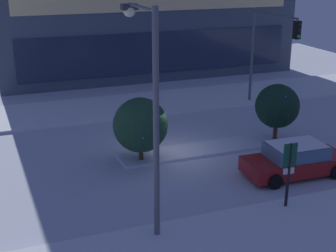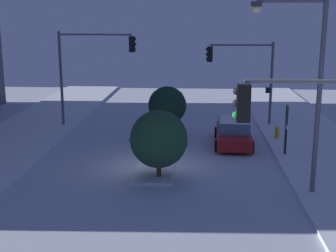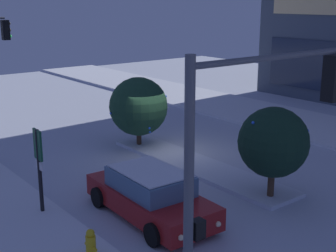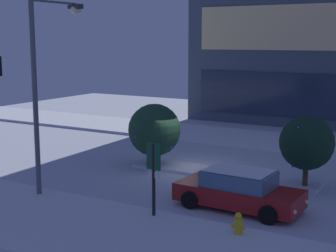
% 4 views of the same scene
% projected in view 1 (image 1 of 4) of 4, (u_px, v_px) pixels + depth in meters
% --- Properties ---
extents(ground, '(52.00, 52.00, 0.00)m').
position_uv_depth(ground, '(162.00, 156.00, 23.52)').
color(ground, silver).
extents(curb_strip_near, '(52.00, 5.20, 0.14)m').
position_uv_depth(curb_strip_near, '(251.00, 250.00, 15.81)').
color(curb_strip_near, silver).
rests_on(curb_strip_near, ground).
extents(curb_strip_far, '(52.00, 5.20, 0.14)m').
position_uv_depth(curb_strip_far, '(117.00, 107.00, 31.18)').
color(curb_strip_far, silver).
rests_on(curb_strip_far, ground).
extents(median_strip, '(9.00, 1.80, 0.14)m').
position_uv_depth(median_strip, '(207.00, 149.00, 24.25)').
color(median_strip, silver).
rests_on(median_strip, ground).
extents(car_near, '(4.81, 2.24, 1.49)m').
position_uv_depth(car_near, '(295.00, 160.00, 21.25)').
color(car_near, maroon).
rests_on(car_near, ground).
extents(traffic_light_corner_far_right, '(0.32, 5.08, 6.24)m').
position_uv_depth(traffic_light_corner_far_right, '(270.00, 41.00, 29.28)').
color(traffic_light_corner_far_right, '#565960').
rests_on(traffic_light_corner_far_right, ground).
extents(street_lamp_arched, '(0.56, 2.93, 7.85)m').
position_uv_depth(street_lamp_arched, '(148.00, 90.00, 15.67)').
color(street_lamp_arched, '#565960').
rests_on(street_lamp_arched, ground).
extents(parking_info_sign, '(0.55, 0.12, 2.71)m').
position_uv_depth(parking_info_sign, '(289.00, 168.00, 17.97)').
color(parking_info_sign, black).
rests_on(parking_info_sign, ground).
extents(decorated_tree_median, '(2.29, 2.29, 3.12)m').
position_uv_depth(decorated_tree_median, '(277.00, 106.00, 24.73)').
color(decorated_tree_median, '#473323').
rests_on(decorated_tree_median, ground).
extents(decorated_tree_left_of_median, '(2.58, 2.66, 3.15)m').
position_uv_depth(decorated_tree_left_of_median, '(140.00, 125.00, 22.24)').
color(decorated_tree_left_of_median, '#473323').
rests_on(decorated_tree_left_of_median, ground).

